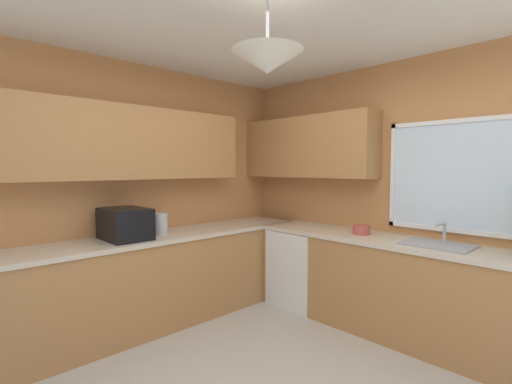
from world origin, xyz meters
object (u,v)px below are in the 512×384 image
(kettle, at_px, (160,224))
(microwave, at_px, (125,224))
(dishwasher, at_px, (302,267))
(bowl, at_px, (361,230))
(sink_assembly, at_px, (438,244))

(kettle, bearing_deg, microwave, -93.27)
(dishwasher, relative_size, microwave, 1.78)
(bowl, bearing_deg, dishwasher, -177.63)
(dishwasher, height_order, kettle, kettle)
(sink_assembly, relative_size, bowl, 3.32)
(microwave, xyz_separation_m, sink_assembly, (2.11, 1.82, -0.13))
(sink_assembly, bearing_deg, microwave, -139.15)
(microwave, relative_size, kettle, 2.23)
(kettle, xyz_separation_m, sink_assembly, (2.09, 1.47, -0.10))
(kettle, bearing_deg, dishwasher, 65.98)
(microwave, height_order, sink_assembly, microwave)
(dishwasher, xyz_separation_m, sink_assembly, (1.45, 0.04, 0.48))
(bowl, bearing_deg, kettle, -132.94)
(microwave, bearing_deg, bowl, 52.69)
(dishwasher, bearing_deg, bowl, 2.37)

